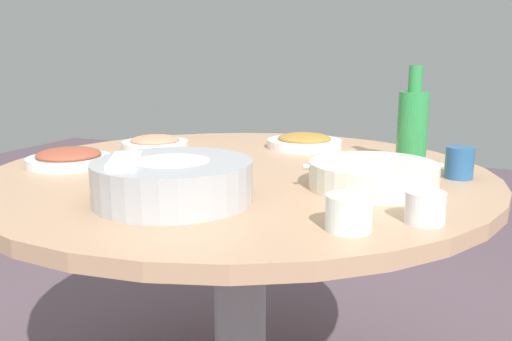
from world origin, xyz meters
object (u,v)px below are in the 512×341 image
object	(u,v)px
round_dining_table	(239,216)
tea_cup_side	(425,207)
dish_shrimp	(155,143)
rice_bowl	(171,180)
dish_tofu_braise	(304,141)
dish_stirfry	(69,158)
tea_cup_far	(459,163)
tea_cup_near	(349,213)
green_bottle	(412,126)
soup_bowl	(373,176)

from	to	relation	value
round_dining_table	tea_cup_side	bearing A→B (deg)	59.52
dish_shrimp	tea_cup_side	world-z (taller)	tea_cup_side
rice_bowl	dish_tofu_braise	size ratio (longest dim) A/B	1.36
dish_stirfry	tea_cup_far	xyz separation A→B (m)	(-0.22, 0.95, 0.02)
dish_stirfry	tea_cup_far	size ratio (longest dim) A/B	2.90
tea_cup_near	tea_cup_side	xyz separation A→B (m)	(-0.09, 0.11, -0.00)
round_dining_table	green_bottle	bearing A→B (deg)	118.04
round_dining_table	tea_cup_near	world-z (taller)	tea_cup_near
dish_shrimp	tea_cup_far	world-z (taller)	tea_cup_far
dish_stirfry	rice_bowl	bearing A→B (deg)	64.95
soup_bowl	tea_cup_far	xyz separation A→B (m)	(-0.17, 0.17, 0.01)
soup_bowl	green_bottle	size ratio (longest dim) A/B	1.09
tea_cup_side	dish_shrimp	bearing A→B (deg)	-118.91
rice_bowl	green_bottle	size ratio (longest dim) A/B	1.23
dish_shrimp	dish_stirfry	distance (m)	0.31
green_bottle	tea_cup_far	world-z (taller)	green_bottle
round_dining_table	dish_shrimp	bearing A→B (deg)	-116.79
soup_bowl	dish_shrimp	xyz separation A→B (m)	(-0.25, -0.71, -0.01)
soup_bowl	dish_stirfry	xyz separation A→B (m)	(0.05, -0.78, -0.01)
green_bottle	tea_cup_near	world-z (taller)	green_bottle
soup_bowl	tea_cup_near	distance (m)	0.30
rice_bowl	tea_cup_near	bearing A→B (deg)	82.84
dish_tofu_braise	tea_cup_near	xyz separation A→B (m)	(0.73, 0.30, 0.01)
soup_bowl	dish_stirfry	distance (m)	0.78
round_dining_table	dish_stirfry	xyz separation A→B (m)	(0.12, -0.43, 0.14)
dish_tofu_braise	green_bottle	world-z (taller)	green_bottle
round_dining_table	dish_shrimp	world-z (taller)	dish_shrimp
tea_cup_far	tea_cup_side	world-z (taller)	tea_cup_far
dish_tofu_braise	tea_cup_far	xyz separation A→B (m)	(0.26, 0.46, 0.02)
rice_bowl	green_bottle	world-z (taller)	green_bottle
rice_bowl	dish_shrimp	world-z (taller)	rice_bowl
dish_stirfry	dish_tofu_braise	distance (m)	0.69
rice_bowl	dish_stirfry	world-z (taller)	rice_bowl
rice_bowl	tea_cup_far	distance (m)	0.67
tea_cup_far	green_bottle	bearing A→B (deg)	-132.03
dish_shrimp	dish_tofu_braise	bearing A→B (deg)	113.12
round_dining_table	green_bottle	distance (m)	0.50
round_dining_table	rice_bowl	world-z (taller)	rice_bowl
tea_cup_near	dish_stirfry	bearing A→B (deg)	-107.23
rice_bowl	dish_tofu_braise	xyz separation A→B (m)	(-0.69, 0.06, -0.02)
tea_cup_side	rice_bowl	bearing A→B (deg)	-84.78
tea_cup_side	tea_cup_near	bearing A→B (deg)	-51.63
rice_bowl	tea_cup_side	bearing A→B (deg)	95.22
tea_cup_far	dish_stirfry	bearing A→B (deg)	-76.75
round_dining_table	tea_cup_far	xyz separation A→B (m)	(-0.10, 0.52, 0.16)
rice_bowl	tea_cup_side	world-z (taller)	rice_bowl
dish_tofu_braise	round_dining_table	bearing A→B (deg)	-9.30
round_dining_table	dish_stirfry	distance (m)	0.47
dish_shrimp	green_bottle	xyz separation A→B (m)	(-0.03, 0.76, 0.09)
round_dining_table	rice_bowl	size ratio (longest dim) A/B	3.97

